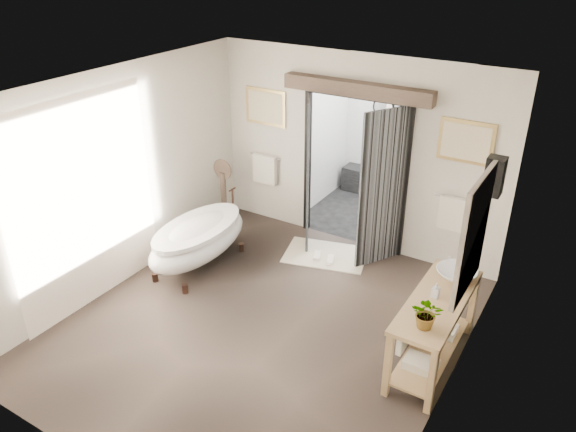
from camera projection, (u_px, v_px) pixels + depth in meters
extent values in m
plane|color=brown|center=(263.00, 325.00, 6.94)|extent=(5.00, 5.00, 0.00)
cube|color=beige|center=(82.00, 346.00, 4.38)|extent=(4.50, 0.02, 2.90)
cube|color=beige|center=(117.00, 180.00, 7.33)|extent=(0.02, 5.00, 2.90)
cube|color=beige|center=(460.00, 278.00, 5.24)|extent=(0.02, 5.00, 2.90)
cube|color=beige|center=(268.00, 136.00, 8.90)|extent=(1.45, 0.02, 2.90)
cube|color=beige|center=(460.00, 175.00, 7.48)|extent=(1.45, 0.02, 2.90)
cube|color=beige|center=(360.00, 74.00, 7.67)|extent=(1.60, 0.02, 0.60)
cube|color=silver|center=(257.00, 93.00, 5.63)|extent=(4.50, 5.00, 0.02)
cube|color=silver|center=(85.00, 204.00, 6.89)|extent=(0.02, 2.20, 2.70)
cube|color=gray|center=(474.00, 235.00, 5.47)|extent=(0.05, 0.95, 1.25)
cube|color=silver|center=(471.00, 234.00, 5.48)|extent=(0.01, 0.80, 1.10)
cube|color=black|center=(495.00, 176.00, 6.27)|extent=(0.20, 0.20, 0.45)
sphere|color=#FFCC8C|center=(495.00, 176.00, 6.27)|extent=(0.10, 0.10, 0.10)
cube|color=black|center=(376.00, 215.00, 9.60)|extent=(2.20, 2.00, 0.01)
cube|color=silver|center=(388.00, 68.00, 8.47)|extent=(2.20, 2.00, 0.02)
cube|color=white|center=(404.00, 130.00, 9.80)|extent=(2.20, 0.02, 2.50)
cube|color=white|center=(321.00, 135.00, 9.55)|extent=(0.02, 2.00, 2.50)
cube|color=white|center=(449.00, 159.00, 8.53)|extent=(0.02, 2.00, 2.50)
cube|color=black|center=(395.00, 187.00, 10.13)|extent=(2.00, 0.35, 0.45)
cylinder|color=silver|center=(384.00, 107.00, 9.81)|extent=(0.40, 0.03, 0.40)
cylinder|color=silver|center=(428.00, 114.00, 9.43)|extent=(0.40, 0.03, 0.40)
cube|color=black|center=(308.00, 162.00, 8.70)|extent=(0.07, 0.10, 2.30)
cube|color=black|center=(406.00, 184.00, 7.95)|extent=(0.07, 0.10, 2.30)
cube|color=black|center=(359.00, 96.00, 7.80)|extent=(1.67, 0.10, 0.07)
cube|color=black|center=(308.00, 172.00, 8.34)|extent=(0.43, 0.72, 2.30)
cube|color=black|center=(383.00, 189.00, 7.78)|extent=(0.43, 0.72, 2.30)
cube|color=brown|center=(356.00, 89.00, 7.67)|extent=(2.20, 0.20, 0.20)
cube|color=tan|center=(266.00, 107.00, 8.68)|extent=(0.72, 0.03, 0.57)
cube|color=beige|center=(265.00, 107.00, 8.67)|extent=(0.62, 0.01, 0.47)
cube|color=tan|center=(466.00, 142.00, 7.24)|extent=(0.72, 0.03, 0.57)
cube|color=beige|center=(466.00, 142.00, 7.23)|extent=(0.62, 0.01, 0.47)
cylinder|color=silver|center=(265.00, 156.00, 9.01)|extent=(0.60, 0.02, 0.02)
cube|color=silver|center=(265.00, 169.00, 9.10)|extent=(0.42, 0.08, 0.48)
cylinder|color=silver|center=(457.00, 199.00, 7.57)|extent=(0.60, 0.02, 0.02)
cube|color=silver|center=(454.00, 214.00, 7.66)|extent=(0.42, 0.08, 0.48)
cylinder|color=#37241C|center=(155.00, 277.00, 7.78)|extent=(0.09, 0.09, 0.13)
cylinder|color=#37241C|center=(185.00, 289.00, 7.53)|extent=(0.09, 0.09, 0.13)
cylinder|color=#37241C|center=(213.00, 238.00, 8.77)|extent=(0.09, 0.09, 0.13)
cylinder|color=#37241C|center=(241.00, 247.00, 8.52)|extent=(0.09, 0.09, 0.13)
ellipsoid|color=white|center=(198.00, 240.00, 7.99)|extent=(0.82, 1.84, 0.58)
cylinder|color=#37241C|center=(233.00, 196.00, 8.47)|extent=(0.03, 0.03, 0.24)
cube|color=tan|center=(388.00, 363.00, 5.71)|extent=(0.07, 0.07, 0.85)
cube|color=tan|center=(432.00, 380.00, 5.49)|extent=(0.07, 0.07, 0.85)
cube|color=tan|center=(435.00, 292.00, 6.83)|extent=(0.07, 0.07, 0.85)
cube|color=tan|center=(473.00, 303.00, 6.62)|extent=(0.07, 0.07, 0.85)
cube|color=tan|center=(438.00, 301.00, 5.98)|extent=(0.55, 1.60, 0.05)
cube|color=tan|center=(431.00, 350.00, 6.28)|extent=(0.45, 1.50, 0.03)
cylinder|color=silver|center=(411.00, 310.00, 6.21)|extent=(0.02, 1.40, 0.02)
cube|color=silver|center=(405.00, 332.00, 6.18)|extent=(0.06, 0.34, 0.42)
cube|color=silver|center=(421.00, 364.00, 5.99)|extent=(0.35, 0.25, 0.10)
cube|color=silver|center=(441.00, 328.00, 6.52)|extent=(0.35, 0.25, 0.10)
cube|color=brown|center=(225.00, 222.00, 9.30)|extent=(0.22, 0.22, 0.08)
cylinder|color=brown|center=(224.00, 197.00, 9.09)|extent=(0.09, 0.09, 0.85)
cylinder|color=silver|center=(223.00, 169.00, 8.89)|extent=(0.30, 0.02, 0.30)
cylinder|color=brown|center=(222.00, 169.00, 8.88)|extent=(0.34, 0.02, 0.34)
cube|color=beige|center=(326.00, 255.00, 8.43)|extent=(1.37, 1.08, 0.01)
cube|color=silver|center=(317.00, 256.00, 8.34)|extent=(0.18, 0.26, 0.05)
cube|color=silver|center=(330.00, 260.00, 8.24)|extent=(0.18, 0.26, 0.05)
imported|color=white|center=(456.00, 275.00, 6.24)|extent=(0.55, 0.55, 0.16)
imported|color=gray|center=(427.00, 313.00, 5.47)|extent=(0.35, 0.32, 0.34)
imported|color=gray|center=(436.00, 290.00, 5.97)|extent=(0.08, 0.08, 0.17)
imported|color=gray|center=(448.00, 262.00, 6.49)|extent=(0.16, 0.16, 0.16)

